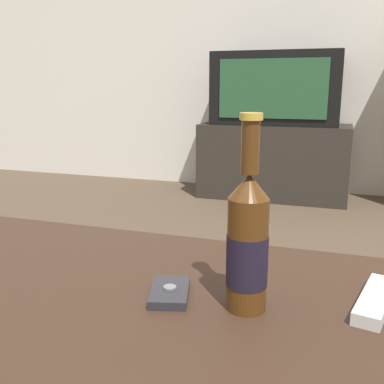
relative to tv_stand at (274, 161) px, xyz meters
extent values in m
cube|color=beige|center=(0.09, 0.30, 1.03)|extent=(8.00, 0.05, 2.60)
cube|color=#332116|center=(0.09, -2.72, 0.19)|extent=(1.13, 0.63, 0.04)
cube|color=#28231E|center=(0.00, 0.00, 0.00)|extent=(1.07, 0.45, 0.54)
cube|color=black|center=(0.00, 0.00, 0.52)|extent=(0.89, 0.42, 0.51)
cube|color=#234C2D|center=(0.00, -0.22, 0.52)|extent=(0.73, 0.01, 0.39)
cylinder|color=#47280F|center=(0.34, -2.69, 0.30)|extent=(0.06, 0.06, 0.17)
cylinder|color=black|center=(0.34, -2.69, 0.29)|extent=(0.06, 0.06, 0.08)
cone|color=#47280F|center=(0.34, -2.69, 0.40)|extent=(0.06, 0.06, 0.04)
cylinder|color=#47280F|center=(0.34, -2.69, 0.46)|extent=(0.03, 0.03, 0.08)
cylinder|color=#B79333|center=(0.34, -2.69, 0.50)|extent=(0.03, 0.03, 0.01)
cube|color=#232328|center=(0.22, -2.69, 0.22)|extent=(0.08, 0.11, 0.01)
cylinder|color=slate|center=(0.22, -2.69, 0.23)|extent=(0.02, 0.02, 0.00)
cube|color=beige|center=(0.53, -2.63, 0.22)|extent=(0.07, 0.17, 0.02)
camera|label=1|loc=(0.46, -3.31, 0.54)|focal=42.00mm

